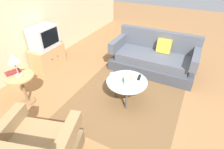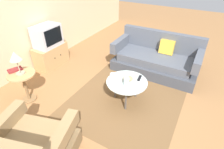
{
  "view_description": "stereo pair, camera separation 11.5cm",
  "coord_description": "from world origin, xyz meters",
  "px_view_note": "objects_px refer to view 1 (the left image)",
  "views": [
    {
      "loc": [
        -2.23,
        -0.96,
        2.26
      ],
      "look_at": [
        0.05,
        0.19,
        0.55
      ],
      "focal_mm": 28.5,
      "sensor_mm": 36.0,
      "label": 1
    },
    {
      "loc": [
        -2.18,
        -1.07,
        2.26
      ],
      "look_at": [
        0.05,
        0.19,
        0.55
      ],
      "focal_mm": 28.5,
      "sensor_mm": 36.0,
      "label": 2
    }
  ],
  "objects_px": {
    "bowl": "(128,79)",
    "tv_remote_dark": "(139,77)",
    "couch": "(153,59)",
    "book": "(13,72)",
    "table_lamp": "(13,60)",
    "tv_stand": "(48,57)",
    "side_table": "(22,84)",
    "vase": "(127,80)",
    "mug": "(112,76)",
    "television": "(44,37)",
    "coffee_table": "(127,83)"
  },
  "relations": [
    {
      "from": "television",
      "to": "tv_remote_dark",
      "type": "relative_size",
      "value": 3.4
    },
    {
      "from": "tv_remote_dark",
      "to": "bowl",
      "type": "bearing_deg",
      "value": -50.32
    },
    {
      "from": "coffee_table",
      "to": "tv_remote_dark",
      "type": "xyz_separation_m",
      "value": [
        0.19,
        -0.16,
        0.05
      ]
    },
    {
      "from": "tv_stand",
      "to": "bowl",
      "type": "distance_m",
      "value": 2.21
    },
    {
      "from": "television",
      "to": "vase",
      "type": "distance_m",
      "value": 2.26
    },
    {
      "from": "couch",
      "to": "table_lamp",
      "type": "distance_m",
      "value": 2.83
    },
    {
      "from": "side_table",
      "to": "mug",
      "type": "distance_m",
      "value": 1.57
    },
    {
      "from": "vase",
      "to": "couch",
      "type": "bearing_deg",
      "value": -3.7
    },
    {
      "from": "tv_remote_dark",
      "to": "coffee_table",
      "type": "bearing_deg",
      "value": -47.54
    },
    {
      "from": "tv_stand",
      "to": "vase",
      "type": "height_order",
      "value": "vase"
    },
    {
      "from": "vase",
      "to": "bowl",
      "type": "height_order",
      "value": "vase"
    },
    {
      "from": "table_lamp",
      "to": "tv_remote_dark",
      "type": "bearing_deg",
      "value": -59.05
    },
    {
      "from": "table_lamp",
      "to": "bowl",
      "type": "xyz_separation_m",
      "value": [
        0.89,
        -1.62,
        -0.43
      ]
    },
    {
      "from": "bowl",
      "to": "book",
      "type": "relative_size",
      "value": 0.66
    },
    {
      "from": "bowl",
      "to": "tv_remote_dark",
      "type": "bearing_deg",
      "value": -42.37
    },
    {
      "from": "tv_stand",
      "to": "tv_remote_dark",
      "type": "distance_m",
      "value": 2.34
    },
    {
      "from": "mug",
      "to": "tv_remote_dark",
      "type": "xyz_separation_m",
      "value": [
        0.21,
        -0.44,
        -0.03
      ]
    },
    {
      "from": "table_lamp",
      "to": "couch",
      "type": "bearing_deg",
      "value": -38.91
    },
    {
      "from": "coffee_table",
      "to": "tv_remote_dark",
      "type": "height_order",
      "value": "tv_remote_dark"
    },
    {
      "from": "television",
      "to": "table_lamp",
      "type": "distance_m",
      "value": 1.32
    },
    {
      "from": "mug",
      "to": "book",
      "type": "bearing_deg",
      "value": 118.89
    },
    {
      "from": "coffee_table",
      "to": "mug",
      "type": "distance_m",
      "value": 0.29
    },
    {
      "from": "tv_stand",
      "to": "book",
      "type": "relative_size",
      "value": 2.88
    },
    {
      "from": "couch",
      "to": "tv_stand",
      "type": "height_order",
      "value": "couch"
    },
    {
      "from": "book",
      "to": "mug",
      "type": "bearing_deg",
      "value": -40.52
    },
    {
      "from": "tv_stand",
      "to": "television",
      "type": "relative_size",
      "value": 1.31
    },
    {
      "from": "tv_stand",
      "to": "table_lamp",
      "type": "xyz_separation_m",
      "value": [
        -1.18,
        -0.56,
        0.64
      ]
    },
    {
      "from": "tv_stand",
      "to": "mug",
      "type": "height_order",
      "value": "mug"
    },
    {
      "from": "vase",
      "to": "mug",
      "type": "xyz_separation_m",
      "value": [
        0.1,
        0.32,
        -0.07
      ]
    },
    {
      "from": "vase",
      "to": "book",
      "type": "height_order",
      "value": "vase"
    },
    {
      "from": "television",
      "to": "mug",
      "type": "xyz_separation_m",
      "value": [
        -0.33,
        -1.89,
        -0.27
      ]
    },
    {
      "from": "television",
      "to": "vase",
      "type": "xyz_separation_m",
      "value": [
        -0.43,
        -2.21,
        -0.2
      ]
    },
    {
      "from": "tv_remote_dark",
      "to": "mug",
      "type": "bearing_deg",
      "value": -72.26
    },
    {
      "from": "side_table",
      "to": "television",
      "type": "relative_size",
      "value": 0.98
    },
    {
      "from": "tv_stand",
      "to": "television",
      "type": "xyz_separation_m",
      "value": [
        -0.0,
        -0.0,
        0.49
      ]
    },
    {
      "from": "bowl",
      "to": "tv_remote_dark",
      "type": "distance_m",
      "value": 0.23
    },
    {
      "from": "book",
      "to": "television",
      "type": "bearing_deg",
      "value": 39.12
    },
    {
      "from": "television",
      "to": "bowl",
      "type": "xyz_separation_m",
      "value": [
        -0.29,
        -2.18,
        -0.28
      ]
    },
    {
      "from": "couch",
      "to": "mug",
      "type": "xyz_separation_m",
      "value": [
        -1.31,
        0.41,
        0.19
      ]
    },
    {
      "from": "table_lamp",
      "to": "vase",
      "type": "xyz_separation_m",
      "value": [
        0.75,
        -1.65,
        -0.34
      ]
    },
    {
      "from": "couch",
      "to": "tv_stand",
      "type": "bearing_deg",
      "value": 22.76
    },
    {
      "from": "mug",
      "to": "book",
      "type": "xyz_separation_m",
      "value": [
        -0.83,
        1.5,
        0.11
      ]
    },
    {
      "from": "bowl",
      "to": "book",
      "type": "bearing_deg",
      "value": 116.04
    },
    {
      "from": "couch",
      "to": "vase",
      "type": "xyz_separation_m",
      "value": [
        -1.4,
        0.09,
        0.26
      ]
    },
    {
      "from": "tv_stand",
      "to": "table_lamp",
      "type": "distance_m",
      "value": 1.46
    },
    {
      "from": "couch",
      "to": "book",
      "type": "relative_size",
      "value": 6.91
    },
    {
      "from": "television",
      "to": "mug",
      "type": "height_order",
      "value": "television"
    },
    {
      "from": "side_table",
      "to": "vase",
      "type": "xyz_separation_m",
      "value": [
        0.75,
        -1.64,
        0.14
      ]
    },
    {
      "from": "coffee_table",
      "to": "table_lamp",
      "type": "distance_m",
      "value": 1.89
    },
    {
      "from": "coffee_table",
      "to": "vase",
      "type": "relative_size",
      "value": 3.0
    }
  ]
}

